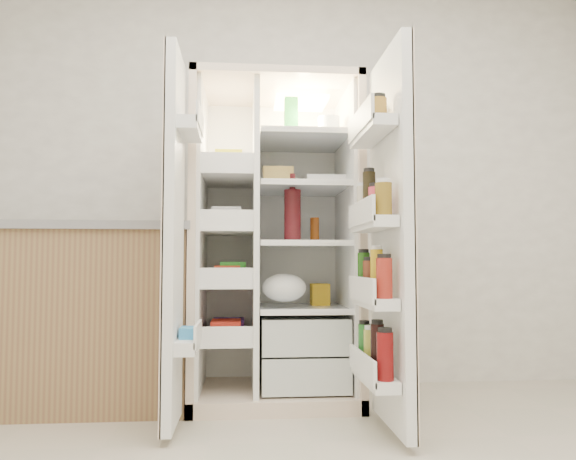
{
  "coord_description": "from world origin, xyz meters",
  "views": [
    {
      "loc": [
        -0.3,
        -1.5,
        0.77
      ],
      "look_at": [
        -0.07,
        1.25,
        0.94
      ],
      "focal_mm": 34.0,
      "sensor_mm": 36.0,
      "label": 1
    }
  ],
  "objects": [
    {
      "name": "kitchen_counter",
      "position": [
        -1.24,
        1.6,
        0.5
      ],
      "size": [
        1.36,
        0.72,
        0.99
      ],
      "color": "olive",
      "rests_on": "floor"
    },
    {
      "name": "freezer_door",
      "position": [
        -0.62,
        1.05,
        0.89
      ],
      "size": [
        0.15,
        0.4,
        1.72
      ],
      "color": "white",
      "rests_on": "floor"
    },
    {
      "name": "wall_back",
      "position": [
        0.0,
        2.0,
        1.35
      ],
      "size": [
        4.0,
        0.02,
        2.7
      ],
      "primitive_type": "cube",
      "color": "white",
      "rests_on": "floor"
    },
    {
      "name": "refrigerator",
      "position": [
        -0.1,
        1.65,
        0.75
      ],
      "size": [
        0.92,
        0.7,
        1.8
      ],
      "color": "beige",
      "rests_on": "floor"
    },
    {
      "name": "fridge_door",
      "position": [
        0.36,
        0.96,
        0.87
      ],
      "size": [
        0.17,
        0.58,
        1.72
      ],
      "color": "white",
      "rests_on": "floor"
    }
  ]
}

